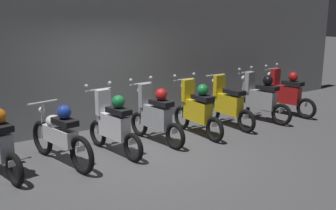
% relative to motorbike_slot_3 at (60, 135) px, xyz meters
% --- Properties ---
extents(ground_plane, '(80.00, 80.00, 0.00)m').
position_rel_motorbike_slot_3_xyz_m(ground_plane, '(1.50, -0.57, -0.53)').
color(ground_plane, '#4C4C4F').
extents(back_wall, '(17.02, 0.30, 3.05)m').
position_rel_motorbike_slot_3_xyz_m(back_wall, '(1.50, 1.80, 1.00)').
color(back_wall, gray).
rests_on(back_wall, ground).
extents(motorbike_slot_3, '(0.60, 1.93, 1.08)m').
position_rel_motorbike_slot_3_xyz_m(motorbike_slot_3, '(0.00, 0.00, 0.00)').
color(motorbike_slot_3, black).
rests_on(motorbike_slot_3, ground).
extents(motorbike_slot_4, '(0.59, 1.68, 1.29)m').
position_rel_motorbike_slot_3_xyz_m(motorbike_slot_4, '(1.00, -0.06, 0.04)').
color(motorbike_slot_4, black).
rests_on(motorbike_slot_4, ground).
extents(motorbike_slot_5, '(0.59, 1.68, 1.29)m').
position_rel_motorbike_slot_3_xyz_m(motorbike_slot_5, '(2.00, 0.05, 0.04)').
color(motorbike_slot_5, black).
rests_on(motorbike_slot_5, ground).
extents(motorbike_slot_6, '(0.59, 1.68, 1.29)m').
position_rel_motorbike_slot_3_xyz_m(motorbike_slot_6, '(3.01, -0.04, 0.04)').
color(motorbike_slot_6, black).
rests_on(motorbike_slot_6, ground).
extents(motorbike_slot_7, '(0.56, 1.68, 1.18)m').
position_rel_motorbike_slot_3_xyz_m(motorbike_slot_7, '(4.01, 0.07, -0.00)').
color(motorbike_slot_7, black).
rests_on(motorbike_slot_7, ground).
extents(motorbike_slot_8, '(0.58, 1.67, 1.29)m').
position_rel_motorbike_slot_3_xyz_m(motorbike_slot_8, '(5.01, -0.01, 0.04)').
color(motorbike_slot_8, black).
rests_on(motorbike_slot_8, ground).
extents(motorbike_slot_9, '(0.58, 1.68, 1.29)m').
position_rel_motorbike_slot_3_xyz_m(motorbike_slot_9, '(6.01, 0.03, 0.04)').
color(motorbike_slot_9, black).
rests_on(motorbike_slot_9, ground).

